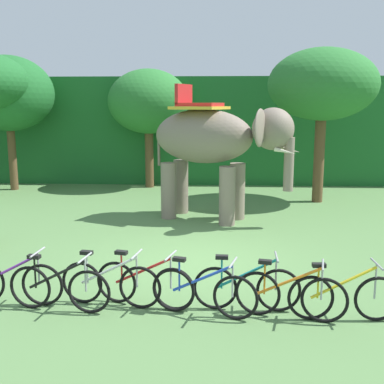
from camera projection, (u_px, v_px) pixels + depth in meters
The scene contains 14 objects.
ground_plane at pixel (193, 262), 9.93m from camera, with size 80.00×80.00×0.00m, color #567F47.
foliage_hedge at pixel (207, 128), 21.81m from camera, with size 36.00×6.00×4.29m, color #1E6028.
tree_far_right at pixel (8, 94), 17.62m from camera, with size 3.33×3.33×4.99m.
tree_center_left at pixel (148, 102), 18.23m from camera, with size 3.09×3.09×4.55m.
tree_center at pixel (323, 85), 15.33m from camera, with size 3.51×3.51×5.01m.
elephant at pixel (214, 142), 13.17m from camera, with size 4.19×2.92×3.78m.
bike_purple at pixel (13, 282), 7.80m from camera, with size 1.71×0.52×0.92m.
bike_black at pixel (59, 288), 7.54m from camera, with size 1.70×0.52×0.92m.
bike_white at pixel (110, 283), 7.73m from camera, with size 1.70×0.52×0.92m.
bike_red at pixel (144, 284), 7.71m from camera, with size 1.67×0.60×0.92m.
bike_blue at pixel (204, 292), 7.37m from camera, with size 1.67×0.61×0.92m.
bike_teal at pixel (246, 287), 7.56m from camera, with size 1.71×0.52×0.92m.
bike_orange at pixel (290, 295), 7.26m from camera, with size 1.68×0.56×0.92m.
bike_yellow at pixel (344, 296), 7.20m from camera, with size 1.71×0.52×0.92m.
Camera 1 is at (0.45, -9.48, 3.26)m, focal length 44.65 mm.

